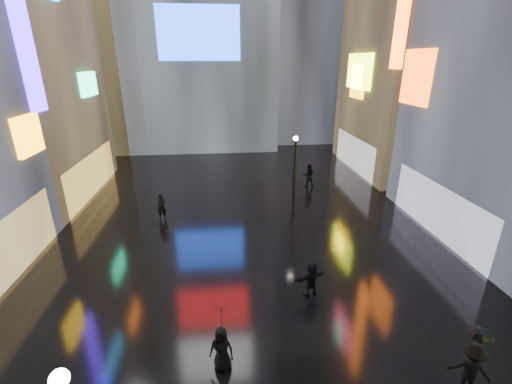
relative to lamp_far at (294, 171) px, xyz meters
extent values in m
plane|color=black|center=(-3.39, -0.77, -2.94)|extent=(140.00, 140.00, 0.00)
cube|color=#FFAB0C|center=(-14.24, -2.45, 3.12)|extent=(0.25, 2.24, 1.94)
cube|color=#3814FF|center=(-14.24, -0.77, 8.06)|extent=(0.25, 1.40, 8.00)
cube|color=#FFC659|center=(-14.49, 5.23, -1.44)|extent=(0.20, 10.00, 3.00)
cube|color=#1AF199|center=(-14.24, 7.05, 4.97)|extent=(0.25, 3.00, 1.71)
cube|color=white|center=(7.71, -3.77, -1.44)|extent=(0.20, 9.00, 3.00)
cube|color=#FF570C|center=(7.46, 0.36, 5.64)|extent=(0.25, 2.99, 3.26)
cube|color=black|center=(12.61, 9.23, 11.06)|extent=(10.00, 12.00, 28.00)
cube|color=white|center=(7.71, 9.23, -1.44)|extent=(0.20, 9.00, 3.00)
cube|color=#D7FF19|center=(7.46, 9.55, 5.71)|extent=(0.25, 4.92, 2.91)
cube|color=#FFAB0C|center=(7.46, 9.67, 4.90)|extent=(0.25, 2.63, 2.87)
cube|color=#194CFF|center=(-6.39, 16.13, 9.06)|extent=(8.00, 0.20, 5.00)
cube|color=black|center=(-17.39, 21.23, 10.06)|extent=(10.00, 10.00, 26.00)
sphere|color=white|center=(-7.21, -16.44, 2.11)|extent=(0.30, 0.30, 0.30)
cylinder|color=black|center=(0.00, 0.00, -0.44)|extent=(0.16, 0.16, 5.00)
sphere|color=white|center=(0.00, 0.00, 2.11)|extent=(0.30, 0.30, 0.30)
imported|color=black|center=(2.60, -13.59, -2.05)|extent=(1.33, 1.15, 1.79)
imported|color=black|center=(-4.85, -11.97, -2.13)|extent=(0.91, 0.73, 1.63)
imported|color=black|center=(-0.98, -8.55, -2.14)|extent=(1.56, 0.95, 1.60)
imported|color=black|center=(-8.53, -0.13, -2.09)|extent=(0.68, 0.50, 1.72)
imported|color=black|center=(2.25, 4.84, -1.99)|extent=(0.99, 0.80, 1.91)
imported|color=black|center=(2.60, -13.59, -0.85)|extent=(0.98, 0.98, 0.61)
imported|color=black|center=(-4.85, -11.97, -0.87)|extent=(1.38, 1.38, 0.89)
camera|label=1|loc=(-4.62, -20.56, 6.65)|focal=24.00mm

